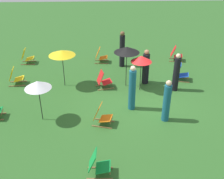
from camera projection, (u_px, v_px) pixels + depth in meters
name	position (u px, v px, depth m)	size (l,w,h in m)	color
ground_plane	(140.00, 99.00, 11.78)	(40.00, 40.00, 0.00)	#2D6026
deckchair_1	(181.00, 73.00, 13.17)	(0.66, 0.86, 0.83)	olive
deckchair_2	(27.00, 57.00, 14.91)	(0.49, 0.77, 0.83)	olive
deckchair_3	(98.00, 164.00, 7.93)	(0.51, 0.78, 0.83)	olive
deckchair_4	(176.00, 54.00, 15.24)	(0.63, 0.85, 0.83)	olive
deckchair_7	(103.00, 80.00, 12.52)	(0.65, 0.85, 0.83)	olive
deckchair_8	(15.00, 77.00, 12.80)	(0.54, 0.80, 0.83)	olive
deckchair_9	(101.00, 56.00, 15.03)	(0.54, 0.80, 0.83)	olive
deckchair_10	(102.00, 116.00, 10.07)	(0.66, 0.86, 0.83)	olive
umbrella_0	(38.00, 85.00, 9.77)	(0.96, 0.96, 1.64)	black
umbrella_1	(127.00, 50.00, 11.99)	(1.13, 1.13, 1.91)	black
umbrella_2	(62.00, 53.00, 12.08)	(1.18, 1.18, 1.74)	black
umbrella_3	(141.00, 59.00, 11.75)	(0.91, 0.91, 1.66)	black
person_0	(167.00, 102.00, 10.08)	(0.39, 0.39, 1.68)	#195972
person_1	(146.00, 68.00, 12.71)	(0.41, 0.41, 1.67)	black
person_2	(176.00, 73.00, 12.08)	(0.35, 0.35, 1.76)	black
person_3	(122.00, 50.00, 14.30)	(0.31, 0.31, 1.91)	black
person_4	(132.00, 89.00, 10.72)	(0.38, 0.38, 1.88)	#195972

